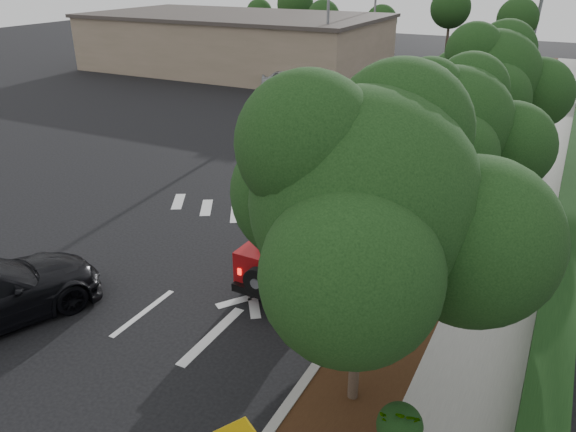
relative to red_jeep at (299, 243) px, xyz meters
The scene contains 17 objects.
ground 4.33m from the red_jeep, 127.26° to the right, with size 120.00×120.00×0.00m, color black.
curb 8.93m from the red_jeep, 76.68° to the left, with size 0.20×70.00×0.15m, color #9E9B93.
planting_strip 9.21m from the red_jeep, 70.59° to the left, with size 1.80×70.00×0.12m, color black.
sidewalk 10.00m from the red_jeep, 60.22° to the left, with size 2.00×70.00×0.12m, color gray.
hedge 10.74m from the red_jeep, 53.71° to the left, with size 0.80×70.00×0.80m, color black.
commercial_building 32.48m from the red_jeep, 124.85° to the left, with size 22.00×12.00×4.00m, color #85745C.
transmission_tower 44.79m from the red_jeep, 85.59° to the left, with size 7.00×4.00×28.00m, color slate, non-canonical shape.
street_tree_near 5.01m from the red_jeep, 51.71° to the right, with size 3.80×3.80×5.92m, color black, non-canonical shape.
street_tree_mid 4.48m from the red_jeep, 45.89° to the left, with size 3.20×3.20×5.32m, color black, non-canonical shape.
street_tree_far 10.16m from the red_jeep, 72.47° to the left, with size 3.40×3.40×5.62m, color black, non-canonical shape.
light_pole_a 24.40m from the red_jeep, 111.80° to the left, with size 2.00×0.22×9.00m, color slate, non-canonical shape.
light_pole_b 36.08m from the red_jeep, 106.18° to the left, with size 2.00×0.22×9.00m, color slate, non-canonical shape.
red_jeep is the anchor object (origin of this frame).
silver_suv_ahead 9.85m from the red_jeep, 99.07° to the left, with size 2.45×5.30×1.47m, color #A8ABB0.
silver_sedan_oncoming 13.09m from the red_jeep, 109.54° to the left, with size 1.41×4.03×1.33m, color #979A9D.
parked_suv 23.17m from the red_jeep, 117.17° to the left, with size 1.74×4.32×1.47m, color #AEB1B6.
terracotta_planter 6.63m from the red_jeep, 49.88° to the right, with size 0.75×0.75×1.31m.
Camera 1 is at (8.32, -8.57, 7.75)m, focal length 35.00 mm.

